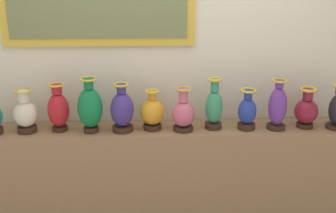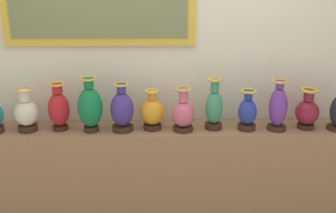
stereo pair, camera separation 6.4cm
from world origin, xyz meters
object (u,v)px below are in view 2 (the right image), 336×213
object	(u,v)px
vase_cobalt	(247,112)
vase_burgundy	(307,111)
vase_violet	(278,108)
vase_emerald	(90,107)
vase_amber	(152,112)
vase_indigo	(122,110)
vase_jade	(214,107)
vase_rose	(183,114)
vase_crimson	(59,109)
vase_ivory	(26,113)

from	to	relation	value
vase_cobalt	vase_burgundy	size ratio (longest dim) A/B	1.00
vase_violet	vase_burgundy	world-z (taller)	vase_violet
vase_emerald	vase_amber	bearing A→B (deg)	4.42
vase_indigo	vase_jade	xyz separation A→B (m)	(0.68, 0.02, 0.01)
vase_cobalt	vase_rose	bearing A→B (deg)	-179.16
vase_burgundy	vase_rose	bearing A→B (deg)	-178.63
vase_jade	vase_cobalt	distance (m)	0.25
vase_rose	vase_burgundy	xyz separation A→B (m)	(0.92, 0.02, 0.01)
vase_burgundy	vase_violet	bearing A→B (deg)	-174.03
vase_indigo	vase_violet	xyz separation A→B (m)	(1.14, -0.01, 0.01)
vase_emerald	vase_rose	distance (m)	0.68
vase_violet	vase_cobalt	bearing A→B (deg)	177.79
vase_crimson	vase_rose	bearing A→B (deg)	-2.46
vase_crimson	vase_cobalt	distance (m)	1.39
vase_amber	vase_rose	size ratio (longest dim) A/B	0.93
vase_crimson	vase_emerald	xyz separation A→B (m)	(0.24, -0.04, 0.02)
vase_rose	vase_cobalt	bearing A→B (deg)	0.84
vase_emerald	vase_jade	distance (m)	0.91
vase_amber	vase_indigo	bearing A→B (deg)	-173.07
vase_amber	vase_jade	world-z (taller)	vase_jade
vase_emerald	vase_burgundy	world-z (taller)	vase_emerald
vase_emerald	vase_cobalt	size ratio (longest dim) A/B	1.32
vase_indigo	vase_burgundy	world-z (taller)	vase_indigo
vase_indigo	vase_cobalt	size ratio (longest dim) A/B	1.18
vase_crimson	vase_burgundy	bearing A→B (deg)	-0.53
vase_cobalt	vase_jade	bearing A→B (deg)	173.95
vase_emerald	vase_amber	xyz separation A→B (m)	(0.45, 0.03, -0.06)
vase_cobalt	vase_burgundy	xyz separation A→B (m)	(0.45, 0.02, -0.00)
vase_emerald	vase_cobalt	xyz separation A→B (m)	(1.15, 0.01, -0.05)
vase_emerald	vase_jade	world-z (taller)	vase_emerald
vase_indigo	vase_rose	distance (m)	0.45
vase_rose	vase_indigo	bearing A→B (deg)	178.81
vase_ivory	vase_rose	bearing A→B (deg)	-1.12
vase_violet	vase_amber	bearing A→B (deg)	177.67
vase_indigo	vase_jade	size ratio (longest dim) A/B	0.93
vase_ivory	vase_violet	bearing A→B (deg)	-0.75
vase_rose	vase_cobalt	world-z (taller)	vase_rose
vase_emerald	vase_cobalt	world-z (taller)	vase_emerald
vase_amber	vase_burgundy	bearing A→B (deg)	-0.69
vase_amber	vase_ivory	bearing A→B (deg)	-179.16
vase_amber	vase_rose	distance (m)	0.23
vase_crimson	vase_indigo	xyz separation A→B (m)	(0.47, -0.03, -0.00)
vase_emerald	vase_burgundy	bearing A→B (deg)	0.75
vase_ivory	vase_violet	size ratio (longest dim) A/B	0.84
vase_emerald	vase_violet	bearing A→B (deg)	-0.12
vase_rose	vase_burgundy	distance (m)	0.92
vase_crimson	vase_emerald	bearing A→B (deg)	-9.17
vase_amber	vase_jade	bearing A→B (deg)	-0.39
vase_jade	vase_amber	bearing A→B (deg)	179.61
vase_jade	vase_emerald	bearing A→B (deg)	-178.00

